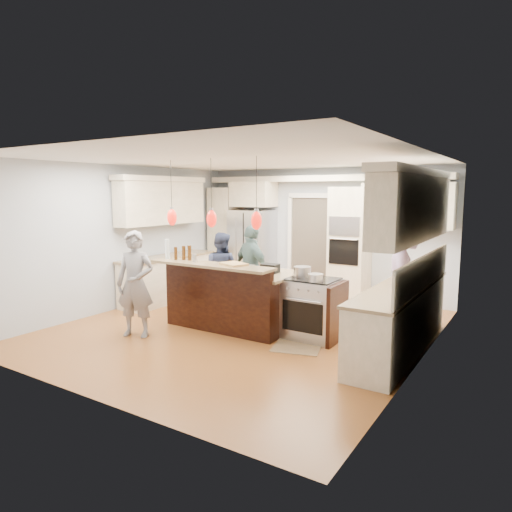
% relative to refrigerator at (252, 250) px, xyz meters
% --- Properties ---
extents(ground_plane, '(6.00, 6.00, 0.00)m').
position_rel_refrigerator_xyz_m(ground_plane, '(1.55, -2.64, -0.90)').
color(ground_plane, '#AA622E').
rests_on(ground_plane, ground).
extents(room_shell, '(5.54, 6.04, 2.72)m').
position_rel_refrigerator_xyz_m(room_shell, '(1.55, -2.64, 0.92)').
color(room_shell, '#B2BCC6').
rests_on(room_shell, ground).
extents(refrigerator, '(0.90, 0.70, 1.80)m').
position_rel_refrigerator_xyz_m(refrigerator, '(0.00, 0.00, 0.00)').
color(refrigerator, '#B7B7BC').
rests_on(refrigerator, ground).
extents(oven_column, '(0.72, 0.69, 2.30)m').
position_rel_refrigerator_xyz_m(oven_column, '(2.30, 0.03, 0.25)').
color(oven_column, '#F4E4C6').
rests_on(oven_column, ground).
extents(back_upper_cabinets, '(5.30, 0.61, 2.54)m').
position_rel_refrigerator_xyz_m(back_upper_cabinets, '(0.80, 0.12, 0.77)').
color(back_upper_cabinets, '#F4E4C6').
rests_on(back_upper_cabinets, ground).
extents(right_counter_run, '(0.64, 3.10, 2.51)m').
position_rel_refrigerator_xyz_m(right_counter_run, '(3.99, -2.34, 0.16)').
color(right_counter_run, '#F4E4C6').
rests_on(right_counter_run, ground).
extents(left_cabinets, '(0.64, 2.30, 2.51)m').
position_rel_refrigerator_xyz_m(left_cabinets, '(-0.89, -1.84, 0.16)').
color(left_cabinets, '#F4E4C6').
rests_on(left_cabinets, ground).
extents(kitchen_island, '(2.10, 1.46, 1.12)m').
position_rel_refrigerator_xyz_m(kitchen_island, '(1.30, -2.57, -0.42)').
color(kitchen_island, black).
rests_on(kitchen_island, ground).
extents(island_range, '(0.82, 0.71, 0.92)m').
position_rel_refrigerator_xyz_m(island_range, '(2.71, -2.49, -0.44)').
color(island_range, '#B7B7BC').
rests_on(island_range, ground).
extents(pendant_lights, '(1.75, 0.15, 1.03)m').
position_rel_refrigerator_xyz_m(pendant_lights, '(1.30, -3.15, 0.90)').
color(pendant_lights, black).
rests_on(pendant_lights, ground).
extents(person_bar_end, '(0.69, 0.58, 1.63)m').
position_rel_refrigerator_xyz_m(person_bar_end, '(0.35, -3.84, -0.09)').
color(person_bar_end, gray).
rests_on(person_bar_end, ground).
extents(person_far_left, '(0.78, 0.65, 1.45)m').
position_rel_refrigerator_xyz_m(person_far_left, '(0.45, -1.79, -0.17)').
color(person_far_left, '#2B3353').
rests_on(person_far_left, ground).
extents(person_far_right, '(1.03, 0.72, 1.62)m').
position_rel_refrigerator_xyz_m(person_far_right, '(1.14, -1.79, -0.09)').
color(person_far_right, '#466262').
rests_on(person_far_right, ground).
extents(person_range_side, '(1.03, 1.35, 1.85)m').
position_rel_refrigerator_xyz_m(person_range_side, '(3.80, -1.50, 0.02)').
color(person_range_side, '#A387B5').
rests_on(person_range_side, ground).
extents(floor_rug, '(0.91, 1.12, 0.01)m').
position_rel_refrigerator_xyz_m(floor_rug, '(2.64, -2.82, -0.89)').
color(floor_rug, '#876A4A').
rests_on(floor_rug, ground).
extents(water_bottle, '(0.09, 0.09, 0.32)m').
position_rel_refrigerator_xyz_m(water_bottle, '(0.38, -3.15, 0.38)').
color(water_bottle, silver).
rests_on(water_bottle, kitchen_island).
extents(beer_bottle_a, '(0.06, 0.06, 0.23)m').
position_rel_refrigerator_xyz_m(beer_bottle_a, '(0.70, -3.11, 0.33)').
color(beer_bottle_a, '#45270C').
rests_on(beer_bottle_a, kitchen_island).
extents(beer_bottle_b, '(0.07, 0.07, 0.21)m').
position_rel_refrigerator_xyz_m(beer_bottle_b, '(0.58, -3.17, 0.32)').
color(beer_bottle_b, '#45270C').
rests_on(beer_bottle_b, kitchen_island).
extents(beer_bottle_c, '(0.07, 0.07, 0.24)m').
position_rel_refrigerator_xyz_m(beer_bottle_c, '(0.81, -3.10, 0.34)').
color(beer_bottle_c, '#45270C').
rests_on(beer_bottle_c, kitchen_island).
extents(drink_can, '(0.07, 0.07, 0.12)m').
position_rel_refrigerator_xyz_m(drink_can, '(0.98, -3.18, 0.28)').
color(drink_can, '#B7B7BC').
rests_on(drink_can, kitchen_island).
extents(cutting_board, '(0.47, 0.40, 0.03)m').
position_rel_refrigerator_xyz_m(cutting_board, '(1.67, -3.11, 0.24)').
color(cutting_board, '#DBB565').
rests_on(cutting_board, kitchen_island).
extents(pot_large, '(0.27, 0.27, 0.15)m').
position_rel_refrigerator_xyz_m(pot_large, '(2.48, -2.44, 0.10)').
color(pot_large, '#B7B7BC').
rests_on(pot_large, island_range).
extents(pot_small, '(0.22, 0.22, 0.11)m').
position_rel_refrigerator_xyz_m(pot_small, '(2.81, -2.68, 0.08)').
color(pot_small, '#B7B7BC').
rests_on(pot_small, island_range).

